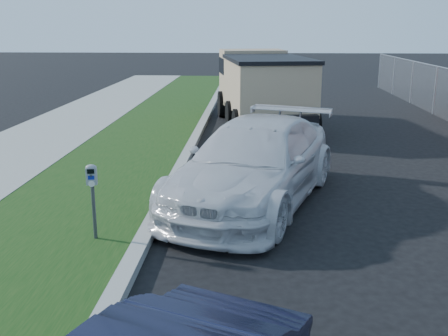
{
  "coord_description": "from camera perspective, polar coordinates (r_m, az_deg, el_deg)",
  "views": [
    {
      "loc": [
        -0.96,
        -7.32,
        3.26
      ],
      "look_at": [
        -1.4,
        1.0,
        1.0
      ],
      "focal_mm": 42.0,
      "sensor_mm": 36.0,
      "label": 1
    }
  ],
  "objects": [
    {
      "name": "ground",
      "position": [
        8.07,
        9.71,
        -8.88
      ],
      "size": [
        120.0,
        120.0,
        0.0
      ],
      "primitive_type": "plane",
      "color": "black",
      "rests_on": "ground"
    },
    {
      "name": "streetside",
      "position": [
        10.88,
        -22.23,
        -3.06
      ],
      "size": [
        6.12,
        50.0,
        0.15
      ],
      "color": "gray",
      "rests_on": "ground"
    },
    {
      "name": "parking_meter",
      "position": [
        8.03,
        -14.15,
        -1.88
      ],
      "size": [
        0.18,
        0.13,
        1.18
      ],
      "rotation": [
        0.0,
        0.0,
        0.15
      ],
      "color": "#3F4247",
      "rests_on": "ground"
    },
    {
      "name": "white_wagon",
      "position": [
        9.93,
        3.47,
        0.65
      ],
      "size": [
        3.81,
        5.76,
        1.55
      ],
      "primitive_type": "imported",
      "rotation": [
        0.0,
        0.0,
        -0.34
      ],
      "color": "silver",
      "rests_on": "ground"
    },
    {
      "name": "dump_truck",
      "position": [
        17.76,
        4.06,
        9.04
      ],
      "size": [
        3.32,
        6.51,
        2.44
      ],
      "rotation": [
        0.0,
        0.0,
        0.16
      ],
      "color": "black",
      "rests_on": "ground"
    }
  ]
}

